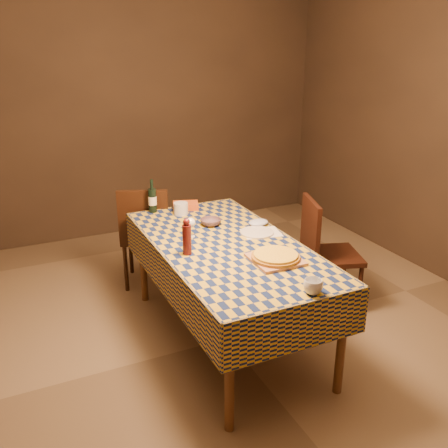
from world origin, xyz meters
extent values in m
plane|color=brown|center=(0.00, 0.00, 0.00)|extent=(5.00, 5.00, 0.00)
cube|color=#34271D|center=(0.00, 2.50, 1.35)|extent=(4.50, 0.10, 2.70)
cylinder|color=brown|center=(-0.38, -0.83, 0.38)|extent=(0.06, 0.06, 0.75)
cylinder|color=brown|center=(0.38, -0.83, 0.38)|extent=(0.06, 0.06, 0.75)
cylinder|color=brown|center=(-0.38, 0.83, 0.38)|extent=(0.06, 0.06, 0.75)
cylinder|color=brown|center=(0.38, 0.83, 0.38)|extent=(0.06, 0.06, 0.75)
cube|color=brown|center=(0.00, 0.00, 0.74)|extent=(0.90, 1.80, 0.03)
cube|color=brown|center=(0.00, 0.00, 0.76)|extent=(0.92, 1.82, 0.02)
cube|color=brown|center=(0.00, -0.92, 0.62)|extent=(0.94, 0.01, 0.30)
cube|color=brown|center=(0.00, 0.92, 0.62)|extent=(0.94, 0.01, 0.30)
cube|color=brown|center=(-0.47, 0.00, 0.62)|extent=(0.01, 1.84, 0.30)
cube|color=brown|center=(0.47, 0.00, 0.62)|extent=(0.01, 1.84, 0.30)
cube|color=#AA7250|center=(0.16, -0.38, 0.78)|extent=(0.31, 0.31, 0.02)
cylinder|color=#895816|center=(0.16, -0.38, 0.80)|extent=(0.35, 0.35, 0.02)
cylinder|color=gold|center=(0.16, -0.38, 0.81)|extent=(0.32, 0.32, 0.01)
cylinder|color=#4F1212|center=(-0.31, -0.04, 0.87)|extent=(0.08, 0.08, 0.20)
sphere|color=#4F1212|center=(-0.31, -0.04, 1.00)|extent=(0.05, 0.05, 0.05)
imported|color=#574049|center=(0.04, 0.38, 0.79)|extent=(0.17, 0.17, 0.05)
cylinder|color=white|center=(-0.18, 0.23, 0.77)|extent=(0.08, 0.08, 0.00)
cylinder|color=white|center=(-0.18, 0.23, 0.81)|extent=(0.01, 0.01, 0.07)
sphere|color=white|center=(-0.18, 0.23, 0.88)|extent=(0.07, 0.07, 0.07)
ellipsoid|color=#410715|center=(-0.18, 0.23, 0.87)|extent=(0.05, 0.05, 0.03)
cylinder|color=black|center=(-0.26, 0.87, 0.87)|extent=(0.09, 0.09, 0.19)
cylinder|color=black|center=(-0.26, 0.87, 1.00)|extent=(0.03, 0.03, 0.08)
cylinder|color=beige|center=(-0.26, 0.87, 0.87)|extent=(0.09, 0.09, 0.07)
cylinder|color=silver|center=(-0.07, 0.71, 0.82)|extent=(0.13, 0.13, 0.10)
cube|color=#BA4B18|center=(0.01, 0.83, 0.80)|extent=(0.24, 0.20, 0.05)
cylinder|color=silver|center=(0.28, 0.08, 0.78)|extent=(0.32, 0.32, 0.01)
imported|color=silver|center=(0.13, -0.85, 0.81)|extent=(0.12, 0.12, 0.09)
cube|color=silver|center=(0.31, 0.08, 0.77)|extent=(0.31, 0.26, 0.00)
ellipsoid|color=#A3B1D1|center=(0.37, 0.23, 0.79)|extent=(0.17, 0.14, 0.05)
cube|color=black|center=(-0.24, 1.16, 0.45)|extent=(0.55, 0.55, 0.04)
cube|color=black|center=(-0.31, 0.98, 0.70)|extent=(0.40, 0.19, 0.46)
cylinder|color=black|center=(-0.01, 1.26, 0.21)|extent=(0.04, 0.04, 0.43)
cylinder|color=black|center=(-0.34, 1.40, 0.21)|extent=(0.04, 0.04, 0.43)
cylinder|color=black|center=(-0.14, 0.93, 0.21)|extent=(0.04, 0.04, 0.43)
cylinder|color=black|center=(-0.47, 1.06, 0.21)|extent=(0.04, 0.04, 0.43)
cube|color=black|center=(0.99, 0.09, 0.45)|extent=(0.53, 0.53, 0.04)
cube|color=black|center=(0.80, 0.16, 0.70)|extent=(0.16, 0.41, 0.46)
cylinder|color=black|center=(1.11, -0.13, 0.21)|extent=(0.04, 0.04, 0.43)
cylinder|color=black|center=(1.22, 0.21, 0.21)|extent=(0.04, 0.04, 0.43)
cylinder|color=black|center=(0.77, -0.02, 0.21)|extent=(0.04, 0.04, 0.43)
cylinder|color=black|center=(0.88, 0.32, 0.21)|extent=(0.04, 0.04, 0.43)
camera|label=1|loc=(-1.37, -2.87, 2.12)|focal=40.00mm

